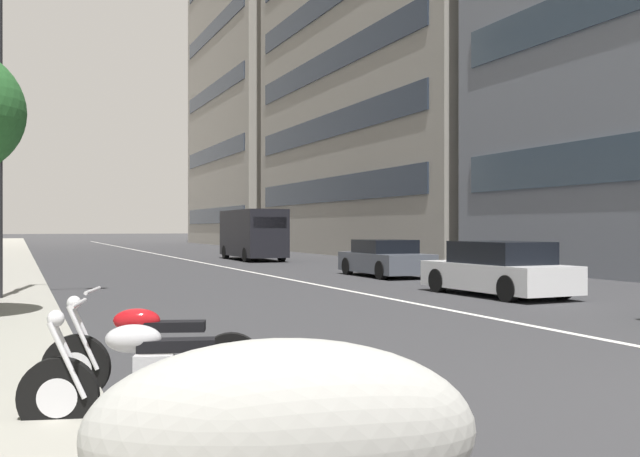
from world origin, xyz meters
The scene contains 9 objects.
lane_centre_stripe centered at (35.00, 0.00, 0.00)m, with size 110.00×0.16×0.01m, color silver.
motorcycle_under_tarp centered at (0.16, 6.98, 0.61)m, with size 1.33×2.22×1.13m.
motorcycle_nearest_camera centered at (2.74, 7.21, 0.42)m, with size 0.77×2.15×1.10m.
motorcycle_mid_row centered at (3.90, 7.01, 0.42)m, with size 0.85×2.10×1.11m.
car_approaching_light centered at (11.84, -2.86, 0.64)m, with size 4.36×1.97×1.36m.
car_lead_in_lane centered at (19.34, -3.59, 0.60)m, with size 4.12×1.90×1.28m.
delivery_van_ahead centered at (33.28, -3.07, 1.39)m, with size 6.15×2.15×2.60m.
street_lamp_with_banners centered at (14.25, 8.39, 5.57)m, with size 1.26×2.07×9.36m.
office_tower_mid_left centered at (66.98, -18.51, 17.73)m, with size 23.58×18.14×35.46m.
Camera 1 is at (-3.47, 8.24, 1.71)m, focal length 41.38 mm.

